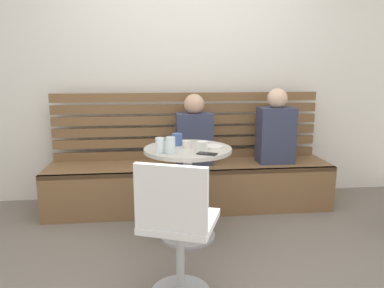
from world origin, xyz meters
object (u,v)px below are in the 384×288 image
object	(u,v)px
phone_on_table	(207,154)
cup_glass_tall	(170,145)
booth_bench	(190,186)
white_chair	(177,226)
cup_mug_blue	(177,139)
person_child_left	(194,133)
cup_espresso_small	(187,144)
cup_ceramic_white	(202,146)
person_adult	(276,130)
cup_water_clear	(160,145)
plate_small	(212,146)
cafe_table	(188,175)

from	to	relation	value
phone_on_table	cup_glass_tall	bearing A→B (deg)	105.83
booth_bench	white_chair	bearing A→B (deg)	-99.07
white_chair	cup_mug_blue	bearing A→B (deg)	85.71
person_child_left	phone_on_table	world-z (taller)	person_child_left
white_chair	cup_espresso_small	world-z (taller)	white_chair
person_child_left	cup_ceramic_white	distance (m)	0.76
booth_bench	person_adult	xyz separation A→B (m)	(0.83, -0.01, 0.54)
cup_mug_blue	cup_glass_tall	bearing A→B (deg)	-103.63
booth_bench	cup_mug_blue	bearing A→B (deg)	-107.06
person_adult	phone_on_table	world-z (taller)	person_adult
cup_water_clear	cup_mug_blue	bearing A→B (deg)	59.82
plate_small	phone_on_table	distance (m)	0.24
white_chair	person_adult	distance (m)	1.80
white_chair	phone_on_table	bearing A→B (deg)	65.88
cafe_table	cup_ceramic_white	world-z (taller)	cup_ceramic_white
person_child_left	plate_small	size ratio (longest dim) A/B	3.93
person_child_left	phone_on_table	bearing A→B (deg)	-90.75
cup_water_clear	cup_glass_tall	size ratio (longest dim) A/B	0.92
cafe_table	white_chair	world-z (taller)	white_chair
cup_espresso_small	cup_water_clear	size ratio (longest dim) A/B	0.51
booth_bench	phone_on_table	distance (m)	1.01
plate_small	phone_on_table	size ratio (longest dim) A/B	1.21
cup_ceramic_white	cup_glass_tall	world-z (taller)	cup_glass_tall
plate_small	cup_mug_blue	bearing A→B (deg)	158.69
person_adult	cup_mug_blue	distance (m)	1.12
cup_ceramic_white	cup_espresso_small	size ratio (longest dim) A/B	1.43
person_adult	cup_mug_blue	bearing A→B (deg)	-152.62
booth_bench	white_chair	distance (m)	1.48
cafe_table	cup_glass_tall	size ratio (longest dim) A/B	6.17
person_child_left	cup_espresso_small	bearing A→B (deg)	-101.68
cafe_table	cup_espresso_small	xyz separation A→B (m)	(-0.01, -0.00, 0.25)
cup_ceramic_white	plate_small	world-z (taller)	cup_ceramic_white
person_child_left	cup_water_clear	distance (m)	0.86
cup_water_clear	phone_on_table	size ratio (longest dim) A/B	0.79
cup_ceramic_white	cup_espresso_small	bearing A→B (deg)	135.32
person_adult	cup_water_clear	xyz separation A→B (m)	(-1.13, -0.75, 0.03)
person_adult	plate_small	distance (m)	0.95
cup_glass_tall	cafe_table	bearing A→B (deg)	50.55
cup_espresso_small	plate_small	bearing A→B (deg)	1.13
cup_espresso_small	cup_mug_blue	distance (m)	0.13
cup_glass_tall	plate_small	bearing A→B (deg)	27.69
white_chair	person_child_left	bearing A→B (deg)	79.50
cup_ceramic_white	cup_water_clear	distance (m)	0.31
white_chair	cup_water_clear	distance (m)	0.75
cup_ceramic_white	cup_mug_blue	distance (m)	0.27
cafe_table	person_adult	xyz separation A→B (m)	(0.92, 0.62, 0.24)
booth_bench	cafe_table	size ratio (longest dim) A/B	3.65
cup_mug_blue	phone_on_table	distance (m)	0.39
person_child_left	white_chair	bearing A→B (deg)	-100.50
cup_mug_blue	booth_bench	bearing A→B (deg)	72.94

